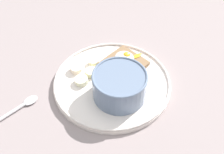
% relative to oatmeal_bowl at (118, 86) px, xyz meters
% --- Properties ---
extents(ground_plane, '(1.20, 1.20, 0.02)m').
position_rel_oatmeal_bowl_xyz_m(ground_plane, '(-0.04, 0.00, -0.05)').
color(ground_plane, gray).
rests_on(ground_plane, ground).
extents(plate, '(0.29, 0.29, 0.02)m').
position_rel_oatmeal_bowl_xyz_m(plate, '(-0.04, 0.00, -0.04)').
color(plate, silver).
rests_on(plate, ground_plane).
extents(oatmeal_bowl, '(0.13, 0.13, 0.07)m').
position_rel_oatmeal_bowl_xyz_m(oatmeal_bowl, '(0.00, 0.00, 0.00)').
color(oatmeal_bowl, slate).
rests_on(oatmeal_bowl, plate).
extents(toast_slice, '(0.12, 0.12, 0.01)m').
position_rel_oatmeal_bowl_xyz_m(toast_slice, '(-0.08, 0.06, -0.03)').
color(toast_slice, brown).
rests_on(toast_slice, plate).
extents(poached_egg, '(0.05, 0.08, 0.03)m').
position_rel_oatmeal_bowl_xyz_m(poached_egg, '(-0.08, 0.06, -0.01)').
color(poached_egg, white).
rests_on(poached_egg, toast_slice).
extents(banana_slice_front, '(0.05, 0.05, 0.01)m').
position_rel_oatmeal_bowl_xyz_m(banana_slice_front, '(-0.09, -0.03, -0.03)').
color(banana_slice_front, beige).
rests_on(banana_slice_front, plate).
extents(banana_slice_left, '(0.04, 0.04, 0.02)m').
position_rel_oatmeal_bowl_xyz_m(banana_slice_left, '(-0.07, -0.06, -0.03)').
color(banana_slice_left, '#EFE9BB').
rests_on(banana_slice_left, plate).
extents(banana_slice_back, '(0.04, 0.04, 0.02)m').
position_rel_oatmeal_bowl_xyz_m(banana_slice_back, '(-0.12, -0.06, -0.03)').
color(banana_slice_back, '#FBE4C5').
rests_on(banana_slice_back, plate).
extents(banana_slice_right, '(0.03, 0.03, 0.02)m').
position_rel_oatmeal_bowl_xyz_m(banana_slice_right, '(-0.12, -0.01, -0.03)').
color(banana_slice_right, '#F4EDBC').
rests_on(banana_slice_right, plate).
extents(spoon, '(0.06, 0.13, 0.01)m').
position_rel_oatmeal_bowl_xyz_m(spoon, '(-0.07, -0.22, -0.04)').
color(spoon, silver).
rests_on(spoon, ground_plane).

